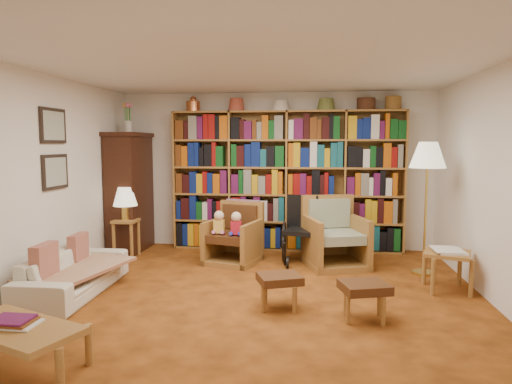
% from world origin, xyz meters
% --- Properties ---
extents(floor, '(5.00, 5.00, 0.00)m').
position_xyz_m(floor, '(0.00, 0.00, 0.00)').
color(floor, '#9D5118').
rests_on(floor, ground).
extents(ceiling, '(5.00, 5.00, 0.00)m').
position_xyz_m(ceiling, '(0.00, 0.00, 2.50)').
color(ceiling, silver).
rests_on(ceiling, wall_back).
extents(wall_back, '(5.00, 0.00, 5.00)m').
position_xyz_m(wall_back, '(0.00, 2.50, 1.25)').
color(wall_back, white).
rests_on(wall_back, floor).
extents(wall_front, '(5.00, 0.00, 5.00)m').
position_xyz_m(wall_front, '(0.00, -2.50, 1.25)').
color(wall_front, white).
rests_on(wall_front, floor).
extents(wall_left, '(0.00, 5.00, 5.00)m').
position_xyz_m(wall_left, '(-2.50, 0.00, 1.25)').
color(wall_left, white).
rests_on(wall_left, floor).
extents(wall_right, '(0.00, 5.00, 5.00)m').
position_xyz_m(wall_right, '(2.50, 0.00, 1.25)').
color(wall_right, white).
rests_on(wall_right, floor).
extents(bookshelf, '(3.60, 0.30, 2.42)m').
position_xyz_m(bookshelf, '(0.20, 2.33, 1.17)').
color(bookshelf, '#A57833').
rests_on(bookshelf, floor).
extents(curio_cabinet, '(0.50, 0.95, 2.40)m').
position_xyz_m(curio_cabinet, '(-2.25, 2.00, 0.95)').
color(curio_cabinet, '#371A0F').
rests_on(curio_cabinet, floor).
extents(framed_pictures, '(0.03, 0.52, 0.97)m').
position_xyz_m(framed_pictures, '(-2.48, 0.30, 1.62)').
color(framed_pictures, black).
rests_on(framed_pictures, wall_left).
extents(sofa, '(1.66, 0.69, 0.48)m').
position_xyz_m(sofa, '(-2.05, -0.13, 0.24)').
color(sofa, beige).
rests_on(sofa, floor).
extents(sofa_throw, '(0.93, 1.39, 0.04)m').
position_xyz_m(sofa_throw, '(-2.00, -0.13, 0.30)').
color(sofa_throw, beige).
rests_on(sofa_throw, sofa).
extents(cushion_left, '(0.13, 0.35, 0.35)m').
position_xyz_m(cushion_left, '(-2.18, 0.22, 0.45)').
color(cushion_left, maroon).
rests_on(cushion_left, sofa).
extents(cushion_right, '(0.13, 0.38, 0.38)m').
position_xyz_m(cushion_right, '(-2.18, -0.48, 0.45)').
color(cushion_right, maroon).
rests_on(cushion_right, sofa).
extents(side_table_lamp, '(0.36, 0.36, 0.56)m').
position_xyz_m(side_table_lamp, '(-2.15, 1.57, 0.40)').
color(side_table_lamp, '#A57833').
rests_on(side_table_lamp, floor).
extents(table_lamp, '(0.36, 0.36, 0.49)m').
position_xyz_m(table_lamp, '(-2.15, 1.57, 0.89)').
color(table_lamp, gold).
rests_on(table_lamp, side_table_lamp).
extents(armchair_leather, '(0.86, 0.88, 0.87)m').
position_xyz_m(armchair_leather, '(-0.50, 1.50, 0.36)').
color(armchair_leather, '#A57833').
rests_on(armchair_leather, floor).
extents(armchair_sage, '(1.00, 1.00, 0.96)m').
position_xyz_m(armchair_sage, '(0.93, 1.50, 0.36)').
color(armchair_sage, '#A57833').
rests_on(armchair_sage, floor).
extents(wheelchair, '(0.57, 0.76, 0.95)m').
position_xyz_m(wheelchair, '(0.47, 1.58, 0.43)').
color(wheelchair, black).
rests_on(wheelchair, floor).
extents(floor_lamp, '(0.45, 0.45, 1.71)m').
position_xyz_m(floor_lamp, '(2.05, 1.17, 1.47)').
color(floor_lamp, gold).
rests_on(floor_lamp, floor).
extents(side_table_papers, '(0.61, 0.61, 0.49)m').
position_xyz_m(side_table_papers, '(2.15, 0.49, 0.39)').
color(side_table_papers, '#A57833').
rests_on(side_table_papers, floor).
extents(footstool_a, '(0.52, 0.48, 0.36)m').
position_xyz_m(footstool_a, '(0.28, -0.32, 0.29)').
color(footstool_a, '#492913').
rests_on(footstool_a, floor).
extents(footstool_b, '(0.52, 0.48, 0.37)m').
position_xyz_m(footstool_b, '(1.11, -0.53, 0.30)').
color(footstool_b, '#492913').
rests_on(footstool_b, floor).
extents(coffee_table, '(1.10, 0.82, 0.42)m').
position_xyz_m(coffee_table, '(-1.53, -1.90, 0.32)').
color(coffee_table, '#A57833').
rests_on(coffee_table, floor).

